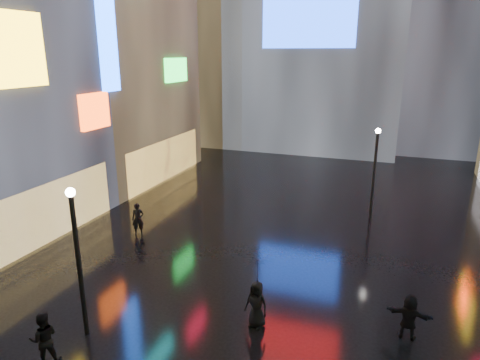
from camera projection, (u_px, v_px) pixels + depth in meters
The scene contains 10 objects.
ground at pixel (291, 229), 23.14m from camera, with size 140.00×140.00×0.00m, color black.
building_left_far at pixel (99, 26), 30.67m from camera, with size 10.28×12.00×22.00m.
tower_flank_left at pixel (213, 13), 43.82m from camera, with size 10.00×10.00×26.00m, color black.
lamp_near at pixel (78, 255), 13.68m from camera, with size 0.30×0.30×5.20m.
lamp_far at pixel (375, 168), 23.90m from camera, with size 0.30×0.30×5.20m.
pedestrian_1 at pixel (44, 339), 12.91m from camera, with size 0.84×0.65×1.73m, color black.
pedestrian_4 at pixel (256, 304), 14.69m from camera, with size 0.83×0.54×1.70m, color black.
pedestrian_5 at pixel (409, 317), 14.09m from camera, with size 1.46×0.47×1.58m, color black.
pedestrian_6 at pixel (138, 219), 22.19m from camera, with size 0.62×0.41×1.70m, color black.
umbrella_2 at pixel (257, 271), 14.32m from camera, with size 0.96×0.98×0.88m, color black.
Camera 1 is at (4.80, -1.05, 9.16)m, focal length 32.00 mm.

